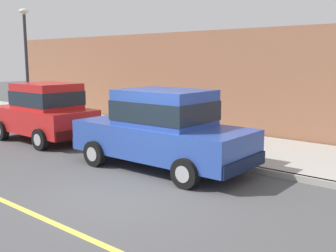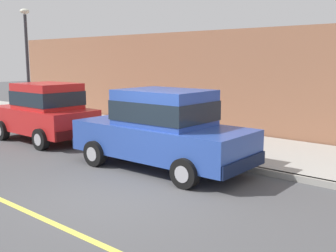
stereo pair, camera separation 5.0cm
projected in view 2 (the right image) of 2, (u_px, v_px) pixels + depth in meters
name	position (u px, v px, depth m)	size (l,w,h in m)	color
ground_plane	(118.00, 196.00, 7.88)	(80.00, 80.00, 0.00)	#4C4C4F
curb	(211.00, 161.00, 10.27)	(0.16, 64.00, 0.14)	gray
sidewalk	(247.00, 149.00, 11.61)	(3.60, 64.00, 0.14)	#A8A59E
lane_centre_line	(46.00, 220.00, 6.68)	(0.12, 57.60, 0.01)	#E0D64C
car_blue_sedan	(162.00, 129.00, 9.71)	(2.11, 4.64, 1.92)	#28479E
car_red_hatchback	(45.00, 111.00, 13.00)	(1.96, 3.80, 1.88)	red
dog_tan	(178.00, 130.00, 12.68)	(0.65, 0.48, 0.49)	tan
fire_hydrant	(97.00, 123.00, 13.76)	(0.34, 0.24, 0.72)	red
street_lamp	(27.00, 52.00, 15.87)	(0.36, 0.36, 4.42)	#2D2D33
building_facade	(174.00, 80.00, 15.76)	(0.50, 20.00, 3.63)	#8C5B42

